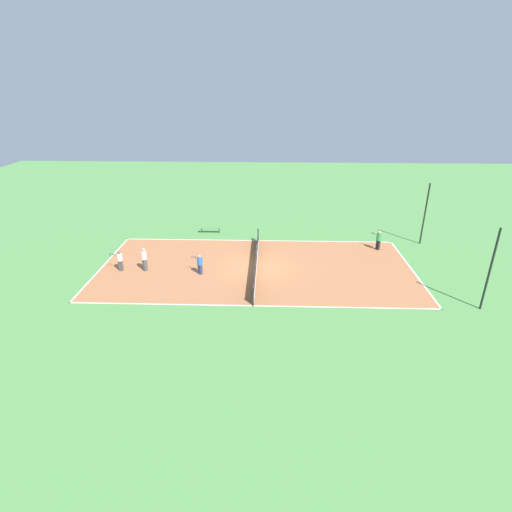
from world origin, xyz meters
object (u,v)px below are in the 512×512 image
(player_far_white, at_px, (120,259))
(tennis_ball_far_baseline, at_px, (139,263))
(bench, at_px, (210,228))
(tennis_ball_right_alley, at_px, (268,297))
(fence_post_back_left, at_px, (425,214))
(player_far_green, at_px, (379,239))
(tennis_net, at_px, (256,261))
(fence_post_back_right, at_px, (490,270))
(player_near_blue, at_px, (200,263))
(player_near_white, at_px, (144,258))

(player_far_white, relative_size, tennis_ball_far_baseline, 21.60)
(bench, bearing_deg, tennis_ball_right_alley, -65.51)
(bench, relative_size, tennis_ball_far_baseline, 26.57)
(tennis_ball_right_alley, xyz_separation_m, fence_post_back_left, (-9.15, 12.07, 2.38))
(fence_post_back_left, bearing_deg, player_far_green, -69.14)
(player_far_white, relative_size, tennis_ball_right_alley, 21.60)
(tennis_net, bearing_deg, player_far_white, -85.22)
(tennis_ball_right_alley, distance_m, fence_post_back_left, 15.34)
(fence_post_back_left, height_order, fence_post_back_right, same)
(player_near_blue, xyz_separation_m, fence_post_back_left, (-6.12, 16.67, 1.64))
(fence_post_back_right, bearing_deg, player_near_blue, -103.22)
(tennis_ball_far_baseline, bearing_deg, player_far_green, 100.48)
(player_far_green, height_order, player_far_white, player_far_green)
(fence_post_back_right, bearing_deg, tennis_net, -111.17)
(player_near_white, bearing_deg, player_far_white, -54.03)
(tennis_net, xyz_separation_m, fence_post_back_right, (5.02, 12.96, 1.89))
(bench, distance_m, tennis_ball_right_alley, 12.14)
(tennis_ball_right_alley, bearing_deg, player_near_white, -112.12)
(bench, relative_size, fence_post_back_left, 0.37)
(player_far_white, bearing_deg, player_near_blue, -168.22)
(fence_post_back_left, relative_size, fence_post_back_right, 1.00)
(bench, xyz_separation_m, player_near_blue, (8.01, 0.43, 0.41))
(player_far_white, xyz_separation_m, tennis_ball_right_alley, (3.36, 10.09, -0.80))
(tennis_net, distance_m, fence_post_back_left, 14.02)
(bench, relative_size, player_far_white, 1.23)
(bench, xyz_separation_m, tennis_ball_right_alley, (11.04, 5.03, -0.34))
(bench, distance_m, fence_post_back_right, 20.95)
(player_far_green, xyz_separation_m, tennis_ball_far_baseline, (3.25, -17.56, -0.82))
(bench, xyz_separation_m, fence_post_back_left, (1.89, 17.10, 2.05))
(tennis_ball_right_alley, xyz_separation_m, fence_post_back_right, (0.89, 12.07, 2.38))
(player_far_white, height_order, fence_post_back_left, fence_post_back_left)
(tennis_ball_right_alley, bearing_deg, tennis_net, -167.92)
(player_far_green, height_order, fence_post_back_left, fence_post_back_left)
(player_near_white, distance_m, fence_post_back_left, 21.33)
(player_near_white, relative_size, player_far_white, 1.13)
(tennis_net, bearing_deg, bench, -149.04)
(tennis_ball_far_baseline, bearing_deg, player_near_blue, 72.47)
(tennis_net, xyz_separation_m, tennis_ball_right_alley, (4.13, 0.88, -0.49))
(player_near_white, bearing_deg, tennis_ball_far_baseline, -109.70)
(player_near_white, height_order, tennis_ball_far_baseline, player_near_white)
(player_far_green, bearing_deg, tennis_ball_right_alley, 96.02)
(fence_post_back_left, xyz_separation_m, fence_post_back_right, (10.04, 0.00, 0.00))
(bench, height_order, fence_post_back_right, fence_post_back_right)
(tennis_ball_far_baseline, xyz_separation_m, fence_post_back_right, (5.37, 21.28, 2.38))
(player_far_green, xyz_separation_m, fence_post_back_right, (8.62, 3.72, 1.56))
(bench, height_order, player_far_green, player_far_green)
(player_near_white, distance_m, tennis_ball_right_alley, 9.14)
(player_near_blue, bearing_deg, player_near_white, 31.70)
(player_near_white, xyz_separation_m, tennis_ball_right_alley, (3.42, 8.43, -0.91))
(player_far_green, xyz_separation_m, fence_post_back_left, (-1.42, 3.72, 1.56))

